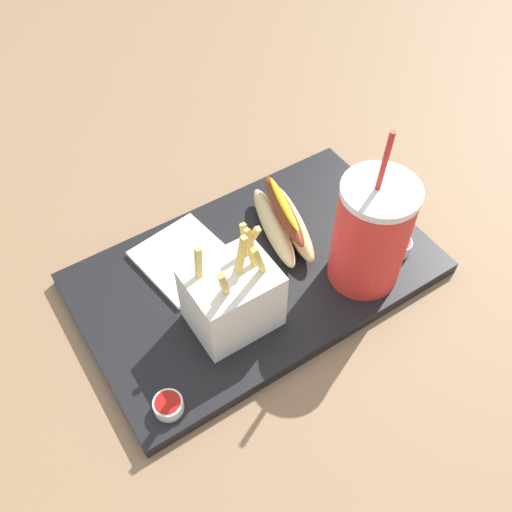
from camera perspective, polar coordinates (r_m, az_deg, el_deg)
The scene contains 9 objects.
ground_plane at distance 0.83m, azimuth -0.00°, elevation -2.58°, with size 2.40×2.40×0.02m, color #8C6B4C.
food_tray at distance 0.82m, azimuth -0.00°, elevation -1.75°, with size 0.50×0.30×0.02m, color black.
soda_cup at distance 0.76m, azimuth 11.46°, elevation 2.19°, with size 0.10×0.10×0.26m.
fries_basket at distance 0.72m, azimuth -2.38°, elevation -4.14°, with size 0.11×0.09×0.16m.
hot_dog_1 at distance 0.83m, azimuth 2.71°, elevation 3.50°, with size 0.09×0.17×0.07m.
ketchup_cup_1 at distance 0.70m, azimuth -8.79°, elevation -14.55°, with size 0.04×0.04×0.02m.
ketchup_cup_2 at distance 0.85m, azimuth 14.22°, elevation 1.01°, with size 0.03×0.03×0.02m.
ketchup_cup_3 at distance 0.80m, azimuth -2.63°, elevation -1.17°, with size 0.03×0.03×0.02m.
napkin_stack at distance 0.82m, azimuth -7.15°, elevation -0.27°, with size 0.12×0.13×0.01m, color white.
Camera 1 is at (0.27, 0.41, 0.66)m, focal length 39.88 mm.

